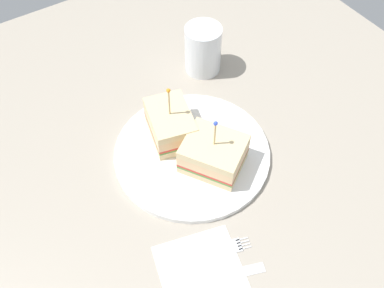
{
  "coord_description": "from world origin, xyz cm",
  "views": [
    {
      "loc": [
        24.26,
        37.45,
        61.57
      ],
      "look_at": [
        0.0,
        0.0,
        3.03
      ],
      "focal_mm": 40.73,
      "sensor_mm": 36.0,
      "label": 1
    }
  ],
  "objects_px": {
    "sandwich_half_back": "(214,154)",
    "fork": "(221,249)",
    "sandwich_half_front": "(170,124)",
    "plate": "(192,153)",
    "drink_glass": "(203,51)",
    "knife": "(227,275)",
    "napkin": "(200,268)"
  },
  "relations": [
    {
      "from": "plate",
      "to": "knife",
      "type": "distance_m",
      "value": 0.22
    },
    {
      "from": "napkin",
      "to": "drink_glass",
      "type": "bearing_deg",
      "value": -124.27
    },
    {
      "from": "sandwich_half_back",
      "to": "knife",
      "type": "height_order",
      "value": "sandwich_half_back"
    },
    {
      "from": "sandwich_half_back",
      "to": "drink_glass",
      "type": "bearing_deg",
      "value": -119.67
    },
    {
      "from": "sandwich_half_front",
      "to": "drink_glass",
      "type": "distance_m",
      "value": 0.19
    },
    {
      "from": "sandwich_half_back",
      "to": "fork",
      "type": "bearing_deg",
      "value": 60.13
    },
    {
      "from": "plate",
      "to": "sandwich_half_front",
      "type": "bearing_deg",
      "value": -77.75
    },
    {
      "from": "sandwich_half_front",
      "to": "knife",
      "type": "distance_m",
      "value": 0.27
    },
    {
      "from": "plate",
      "to": "napkin",
      "type": "height_order",
      "value": "plate"
    },
    {
      "from": "napkin",
      "to": "knife",
      "type": "bearing_deg",
      "value": 131.55
    },
    {
      "from": "fork",
      "to": "knife",
      "type": "relative_size",
      "value": 0.93
    },
    {
      "from": "sandwich_half_back",
      "to": "drink_glass",
      "type": "xyz_separation_m",
      "value": [
        -0.12,
        -0.21,
        0.01
      ]
    },
    {
      "from": "plate",
      "to": "fork",
      "type": "bearing_deg",
      "value": 70.91
    },
    {
      "from": "napkin",
      "to": "plate",
      "type": "bearing_deg",
      "value": -119.73
    },
    {
      "from": "sandwich_half_back",
      "to": "napkin",
      "type": "bearing_deg",
      "value": 49.49
    },
    {
      "from": "drink_glass",
      "to": "napkin",
      "type": "height_order",
      "value": "drink_glass"
    },
    {
      "from": "plate",
      "to": "napkin",
      "type": "distance_m",
      "value": 0.21
    },
    {
      "from": "plate",
      "to": "knife",
      "type": "height_order",
      "value": "plate"
    },
    {
      "from": "sandwich_half_back",
      "to": "drink_glass",
      "type": "height_order",
      "value": "sandwich_half_back"
    },
    {
      "from": "sandwich_half_front",
      "to": "napkin",
      "type": "bearing_deg",
      "value": 68.44
    },
    {
      "from": "drink_glass",
      "to": "knife",
      "type": "bearing_deg",
      "value": 60.89
    },
    {
      "from": "sandwich_half_back",
      "to": "sandwich_half_front",
      "type": "bearing_deg",
      "value": -73.68
    },
    {
      "from": "sandwich_half_back",
      "to": "napkin",
      "type": "height_order",
      "value": "sandwich_half_back"
    },
    {
      "from": "plate",
      "to": "napkin",
      "type": "relative_size",
      "value": 2.26
    },
    {
      "from": "drink_glass",
      "to": "fork",
      "type": "height_order",
      "value": "drink_glass"
    },
    {
      "from": "plate",
      "to": "drink_glass",
      "type": "height_order",
      "value": "drink_glass"
    },
    {
      "from": "sandwich_half_front",
      "to": "sandwich_half_back",
      "type": "bearing_deg",
      "value": 106.32
    },
    {
      "from": "sandwich_half_front",
      "to": "drink_glass",
      "type": "bearing_deg",
      "value": -140.7
    },
    {
      "from": "sandwich_half_front",
      "to": "napkin",
      "type": "height_order",
      "value": "sandwich_half_front"
    },
    {
      "from": "sandwich_half_back",
      "to": "napkin",
      "type": "distance_m",
      "value": 0.19
    },
    {
      "from": "plate",
      "to": "drink_glass",
      "type": "bearing_deg",
      "value": -128.49
    },
    {
      "from": "napkin",
      "to": "sandwich_half_back",
      "type": "bearing_deg",
      "value": -130.51
    }
  ]
}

